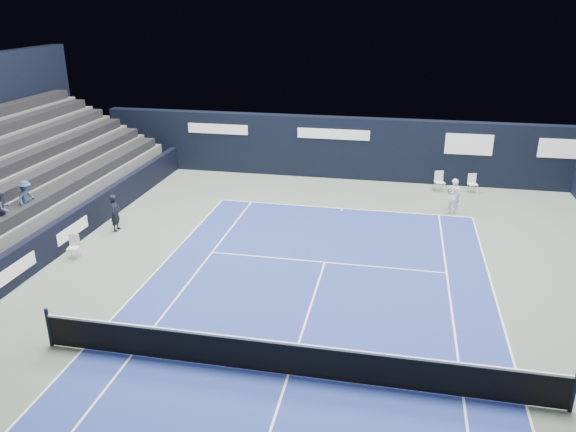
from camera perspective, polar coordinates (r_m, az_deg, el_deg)
name	(u,v)px	position (r m, az deg, el deg)	size (l,w,h in m)	color
ground	(303,331)	(15.83, 1.50, -11.59)	(48.00, 48.00, 0.00)	#54645A
court_surface	(288,375)	(14.22, 0.04, -15.86)	(10.97, 23.77, 0.01)	navy
folding_chair_back_a	(439,178)	(27.61, 15.11, 3.77)	(0.53, 0.55, 0.97)	silver
folding_chair_back_b	(472,182)	(27.88, 18.22, 3.32)	(0.48, 0.47, 0.90)	white
line_judge_chair	(74,245)	(21.19, -20.94, -2.74)	(0.43, 0.41, 0.84)	white
line_judge	(115,213)	(23.00, -17.13, 0.32)	(0.54, 0.35, 1.48)	black
court_markings	(288,375)	(14.22, 0.04, -15.85)	(11.03, 23.83, 0.00)	white
tennis_net	(288,358)	(13.92, 0.04, -14.21)	(12.90, 0.10, 1.10)	black
back_sponsor_wall	(354,148)	(28.58, 6.67, 6.85)	(26.00, 0.63, 3.10)	black
side_barrier_left	(68,230)	(22.22, -21.41, -1.36)	(0.33, 22.00, 1.20)	black
tennis_player	(453,196)	(24.82, 16.45, 1.99)	(0.59, 0.81, 1.53)	white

